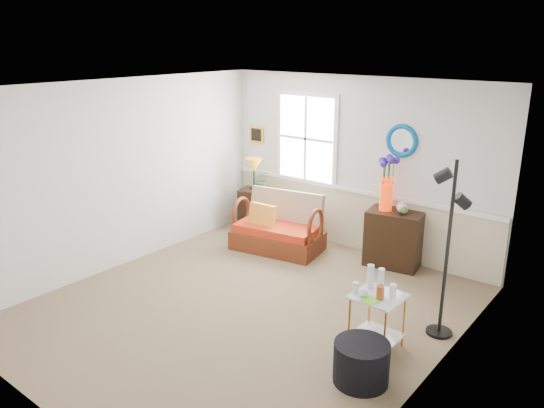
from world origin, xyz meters
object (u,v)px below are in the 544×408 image
Objects in this scene: side_table at (377,322)px; floor_lamp at (447,251)px; loveseat at (278,223)px; ottoman at (361,362)px; cabinet at (394,239)px; lamp_stand at (253,209)px.

floor_lamp reaches higher than side_table.
loveseat is 2.51× the size of ottoman.
side_table is at bearing -77.70° from cabinet.
ottoman is (0.99, -2.66, -0.20)m from cabinet.
side_table is 0.62m from ottoman.
cabinet is 2.85m from ottoman.
side_table is at bearing 105.30° from ottoman.
cabinet is 1.94m from floor_lamp.
floor_lamp is (2.89, -0.81, 0.54)m from loveseat.
cabinet is 1.31× the size of side_table.
ottoman is at bearing -112.87° from floor_lamp.
loveseat is at bearing 148.62° from side_table.
loveseat is 0.68× the size of floor_lamp.
lamp_stand is 1.31× the size of ottoman.
lamp_stand is 0.86× the size of cabinet.
loveseat is at bearing 141.46° from ottoman.
side_table is 0.31× the size of floor_lamp.
cabinet is (1.65, 0.56, -0.03)m from loveseat.
lamp_stand is 3.94m from side_table.
lamp_stand is (-0.91, 0.49, -0.09)m from loveseat.
ottoman is (2.64, -2.10, -0.23)m from loveseat.
loveseat is 1.92× the size of lamp_stand.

